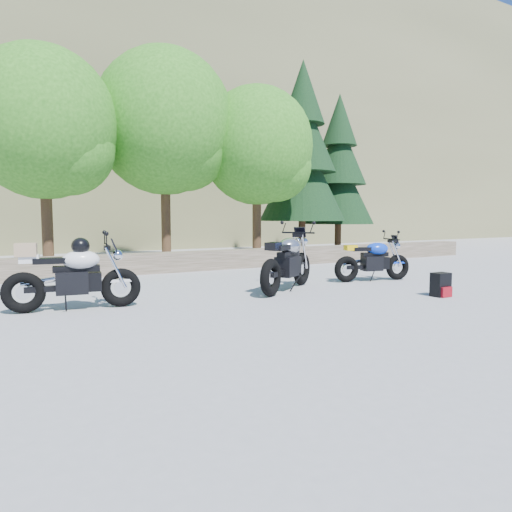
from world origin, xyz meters
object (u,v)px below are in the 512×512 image
at_px(silver_bike, 288,262).
at_px(white_bike, 73,275).
at_px(blue_bike, 373,261).
at_px(backpack, 441,285).

bearing_deg(silver_bike, white_bike, 145.33).
relative_size(white_bike, blue_bike, 1.08).
bearing_deg(backpack, blue_bike, 80.81).
relative_size(silver_bike, backpack, 4.52).
height_order(silver_bike, backpack, silver_bike).
relative_size(white_bike, backpack, 4.68).
xyz_separation_m(blue_bike, backpack, (-0.34, -2.05, -0.25)).
bearing_deg(silver_bike, backpack, -77.82).
height_order(blue_bike, backpack, blue_bike).
distance_m(silver_bike, backpack, 2.78).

